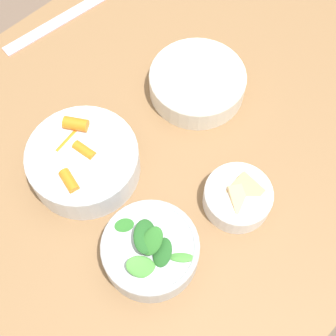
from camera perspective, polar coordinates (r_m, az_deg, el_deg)
The scene contains 7 objects.
ground_plane at distance 1.56m, azimuth -1.00°, elevation -10.77°, with size 10.00×10.00×0.00m, color brown.
dining_table at distance 0.98m, azimuth -1.56°, elevation -0.59°, with size 1.16×0.87×0.73m.
bowl_carrots at distance 0.84m, azimuth -10.29°, elevation 0.89°, with size 0.20×0.20×0.08m.
bowl_greens at distance 0.77m, azimuth -2.13°, elevation -9.92°, with size 0.16×0.16×0.09m.
bowl_beans_hotdog at distance 0.93m, azimuth 3.58°, elevation 10.33°, with size 0.19×0.19×0.05m.
bowl_cookies at distance 0.82m, azimuth 8.54°, elevation -3.48°, with size 0.12×0.12×0.05m.
ruler at distance 1.10m, azimuth -13.23°, elevation 16.97°, with size 0.27×0.05×0.00m.
Camera 1 is at (-0.29, -0.33, 1.50)m, focal length 50.00 mm.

